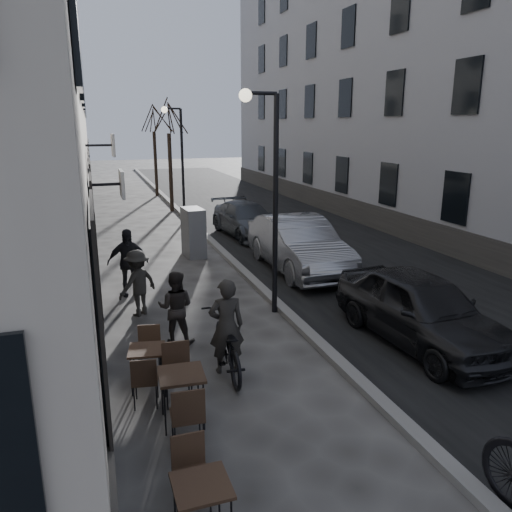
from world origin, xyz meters
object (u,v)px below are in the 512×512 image
tree_near (168,117)px  pedestrian_mid (138,283)px  streetlamp_near (268,180)px  utility_cabinet (194,232)px  bistro_set_b (182,393)px  pedestrian_near (176,307)px  bistro_set_c (147,364)px  tree_far (153,118)px  car_far (247,219)px  car_near (421,309)px  car_mid (298,244)px  pedestrian_far (128,262)px  bistro_set_a (202,507)px  bicycle (227,344)px  streetlamp_far (178,152)px

tree_near → pedestrian_mid: size_ratio=3.63×
streetlamp_near → utility_cabinet: 6.24m
bistro_set_b → pedestrian_near: bearing=85.6°
bistro_set_c → tree_far: bearing=92.2°
tree_far → car_far: tree_far is taller
streetlamp_near → car_near: (2.39, -2.57, -2.42)m
car_near → car_mid: car_mid is taller
pedestrian_near → pedestrian_far: (-0.69, 3.34, 0.12)m
tree_far → car_near: bearing=-84.4°
pedestrian_mid → tree_near: bearing=-135.8°
streetlamp_near → bistro_set_b: streetlamp_near is taller
bistro_set_a → tree_far: bearing=82.8°
tree_near → bicycle: size_ratio=2.79×
streetlamp_near → car_far: streetlamp_near is taller
tree_far → bistro_set_c: 24.26m
bistro_set_a → car_mid: (4.98, 9.22, 0.37)m
bistro_set_b → pedestrian_mid: bearing=95.7°
bistro_set_c → bicycle: bearing=16.1°
bicycle → streetlamp_far: bearing=-93.4°
pedestrian_far → car_mid: bearing=8.4°
pedestrian_mid → car_far: bearing=-157.4°
tree_far → utility_cabinet: tree_far is taller
streetlamp_far → bistro_set_b: 16.33m
bistro_set_a → pedestrian_near: 5.21m
tree_near → pedestrian_mid: (-3.00, -14.18, -3.88)m
utility_cabinet → pedestrian_far: bearing=-129.5°
car_near → bicycle: bearing=175.8°
utility_cabinet → car_mid: size_ratio=0.33×
tree_far → car_near: tree_far is taller
pedestrian_far → car_far: (5.07, 5.96, -0.24)m
tree_near → pedestrian_far: (-3.10, -12.66, -3.77)m
car_near → car_far: car_near is taller
pedestrian_near → bistro_set_a: bearing=105.5°
pedestrian_near → tree_near: bearing=-76.7°
bistro_set_c → car_near: bearing=10.9°
pedestrian_near → utility_cabinet: bearing=-82.3°
tree_near → bicycle: bearing=-95.7°
pedestrian_near → car_near: pedestrian_near is taller
pedestrian_near → car_mid: 5.99m
pedestrian_near → bicycle: bearing=135.5°
tree_near → bistro_set_b: size_ratio=3.44×
pedestrian_mid → pedestrian_far: (-0.11, 1.52, 0.10)m
car_far → streetlamp_near: bearing=-108.6°
car_near → car_far: bearing=88.4°
tree_far → bistro_set_c: bearing=-97.6°
pedestrian_near → tree_far: bearing=-74.4°
car_mid → car_far: car_mid is taller
utility_cabinet → pedestrian_mid: 5.44m
streetlamp_far → streetlamp_near: bearing=-90.0°
pedestrian_near → car_near: bearing=-176.5°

